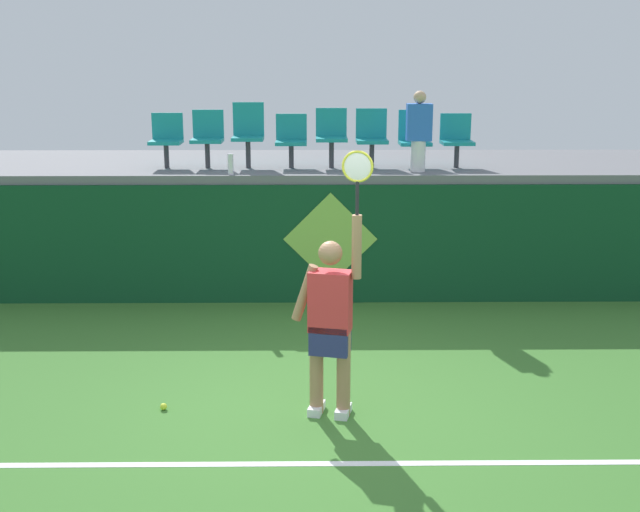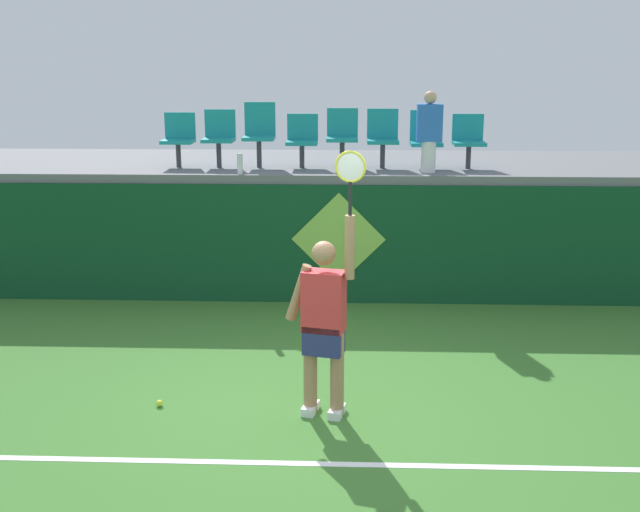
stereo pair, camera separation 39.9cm
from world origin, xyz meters
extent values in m
plane|color=#3D752D|center=(0.00, 0.00, 0.00)|extent=(40.00, 40.00, 0.00)
cube|color=#0F4223|center=(0.00, 3.55, 0.82)|extent=(11.58, 0.20, 1.63)
cube|color=slate|center=(0.00, 4.98, 1.69)|extent=(11.58, 2.95, 0.12)
cube|color=white|center=(0.00, -0.98, 0.00)|extent=(10.42, 0.08, 0.01)
cube|color=white|center=(0.04, 0.01, 0.04)|extent=(0.18, 0.28, 0.08)
cube|color=white|center=(0.29, -0.06, 0.04)|extent=(0.18, 0.28, 0.08)
cylinder|color=#A87A56|center=(0.04, 0.01, 0.42)|extent=(0.13, 0.13, 0.83)
cylinder|color=#A87A56|center=(0.29, -0.06, 0.42)|extent=(0.13, 0.13, 0.83)
cube|color=navy|center=(0.17, -0.03, 0.75)|extent=(0.40, 0.30, 0.28)
cube|color=red|center=(0.17, -0.03, 1.12)|extent=(0.42, 0.30, 0.57)
sphere|color=#A87A56|center=(0.17, -0.03, 1.57)|extent=(0.22, 0.22, 0.22)
cylinder|color=#A87A56|center=(-0.07, 0.03, 1.18)|extent=(0.27, 0.15, 0.55)
cylinder|color=#A87A56|center=(0.40, -0.08, 1.64)|extent=(0.09, 0.09, 0.58)
cylinder|color=black|center=(0.40, -0.08, 2.08)|extent=(0.03, 0.03, 0.30)
torus|color=gold|center=(0.40, -0.08, 2.36)|extent=(0.28, 0.09, 0.28)
ellipsoid|color=silver|center=(0.40, -0.08, 2.36)|extent=(0.24, 0.07, 0.24)
sphere|color=#D1E533|center=(-1.43, 0.08, 0.03)|extent=(0.07, 0.07, 0.07)
cylinder|color=white|center=(-1.09, 3.62, 1.89)|extent=(0.08, 0.08, 0.28)
cylinder|color=#38383D|center=(-2.05, 4.26, 1.92)|extent=(0.07, 0.07, 0.34)
cube|color=teal|center=(-2.05, 4.26, 2.12)|extent=(0.44, 0.42, 0.05)
cube|color=teal|center=(-2.05, 4.45, 2.33)|extent=(0.44, 0.04, 0.37)
cylinder|color=#38383D|center=(-1.47, 4.26, 1.93)|extent=(0.07, 0.07, 0.36)
cube|color=teal|center=(-1.47, 4.26, 2.14)|extent=(0.44, 0.42, 0.05)
cube|color=teal|center=(-1.47, 4.45, 2.36)|extent=(0.44, 0.04, 0.39)
cylinder|color=#38383D|center=(-0.90, 4.26, 1.95)|extent=(0.07, 0.07, 0.39)
cube|color=teal|center=(-0.90, 4.26, 2.17)|extent=(0.44, 0.42, 0.05)
cube|color=teal|center=(-0.90, 4.45, 2.42)|extent=(0.44, 0.04, 0.47)
cylinder|color=#38383D|center=(-0.29, 4.26, 1.92)|extent=(0.07, 0.07, 0.33)
cube|color=teal|center=(-0.29, 4.26, 2.10)|extent=(0.44, 0.42, 0.05)
cube|color=teal|center=(-0.29, 4.45, 2.31)|extent=(0.44, 0.04, 0.37)
cylinder|color=#38383D|center=(0.28, 4.26, 1.94)|extent=(0.07, 0.07, 0.38)
cube|color=teal|center=(0.28, 4.26, 2.16)|extent=(0.44, 0.42, 0.05)
cube|color=teal|center=(0.28, 4.45, 2.38)|extent=(0.44, 0.04, 0.40)
cylinder|color=#38383D|center=(0.85, 4.26, 1.93)|extent=(0.07, 0.07, 0.35)
cube|color=teal|center=(0.85, 4.26, 2.13)|extent=(0.44, 0.42, 0.05)
cube|color=teal|center=(0.85, 4.45, 2.36)|extent=(0.44, 0.04, 0.42)
cylinder|color=#38383D|center=(1.46, 4.26, 1.91)|extent=(0.07, 0.07, 0.32)
cube|color=teal|center=(1.46, 4.26, 2.10)|extent=(0.44, 0.42, 0.05)
cube|color=teal|center=(1.46, 4.45, 2.34)|extent=(0.44, 0.04, 0.43)
cylinder|color=#38383D|center=(2.06, 4.26, 1.91)|extent=(0.07, 0.07, 0.33)
cube|color=teal|center=(2.06, 4.26, 2.10)|extent=(0.44, 0.42, 0.05)
cube|color=teal|center=(2.06, 4.45, 2.31)|extent=(0.44, 0.04, 0.37)
cylinder|color=white|center=(1.46, 3.90, 1.96)|extent=(0.20, 0.20, 0.42)
cube|color=blue|center=(1.46, 3.90, 2.42)|extent=(0.34, 0.20, 0.50)
sphere|color=#DBAD84|center=(1.46, 3.90, 2.75)|extent=(0.17, 0.17, 0.17)
cube|color=#0F4223|center=(0.25, 3.45, 0.00)|extent=(0.90, 0.01, 0.00)
plane|color=#8CC64C|center=(0.25, 3.44, 0.90)|extent=(1.27, 0.00, 1.27)
camera|label=1|loc=(0.00, -6.92, 3.30)|focal=44.39mm
camera|label=2|loc=(0.40, -6.92, 3.30)|focal=44.39mm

